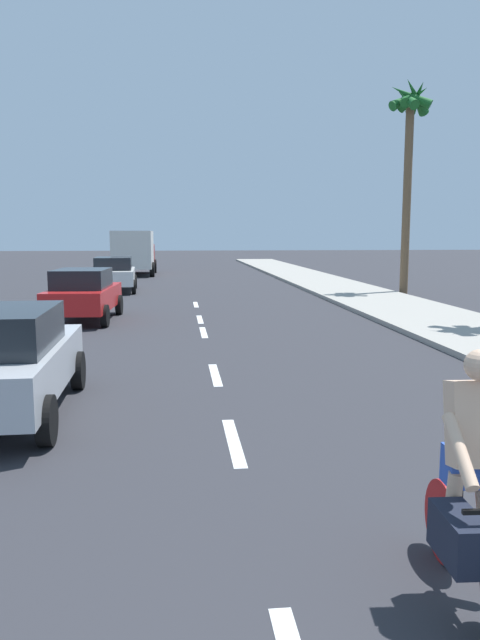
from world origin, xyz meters
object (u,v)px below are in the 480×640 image
at_px(parked_car_red, 84,293).
at_px(delivery_truck, 134,251).
at_px(parked_car_white, 114,273).
at_px(palm_tree_far, 410,128).
at_px(cyclist, 470,491).
at_px(parked_car_silver, 0,359).

xyz_separation_m(parked_car_red, delivery_truck, (0.09, 20.93, 0.67)).
relative_size(parked_car_white, delivery_truck, 0.70).
relative_size(parked_car_white, palm_tree_far, 0.49).
distance_m(parked_car_red, palm_tree_far, 15.68).
bearing_deg(cyclist, delivery_truck, -79.59).
bearing_deg(parked_car_silver, parked_car_red, 90.46).
xyz_separation_m(parked_car_white, palm_tree_far, (12.68, -2.62, 6.17)).
bearing_deg(parked_car_red, cyclist, -68.97).
relative_size(cyclist, parked_car_silver, 0.44).
bearing_deg(parked_car_white, cyclist, -81.49).
bearing_deg(cyclist, parked_car_silver, -44.74).
height_order(cyclist, parked_car_red, cyclist).
relative_size(parked_car_silver, delivery_truck, 0.67).
xyz_separation_m(parked_car_silver, parked_car_white, (-0.34, 19.36, 0.00)).
bearing_deg(delivery_truck, parked_car_red, -90.31).
height_order(parked_car_silver, parked_car_red, same).
bearing_deg(parked_car_red, parked_car_white, 93.31).
xyz_separation_m(cyclist, palm_tree_far, (7.82, 21.69, 6.18)).
height_order(parked_car_silver, palm_tree_far, palm_tree_far).
xyz_separation_m(parked_car_red, parked_car_white, (-0.06, 9.58, 0.00)).
distance_m(parked_car_red, delivery_truck, 20.94).
bearing_deg(parked_car_red, delivery_truck, 92.73).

